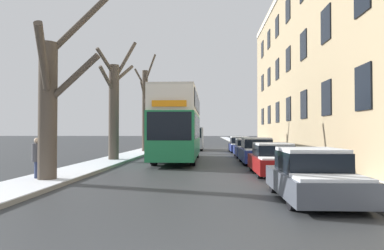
# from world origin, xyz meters

# --- Properties ---
(sidewalk_left) EXTENTS (2.17, 130.00, 0.16)m
(sidewalk_left) POSITION_xyz_m (-5.55, 53.00, 0.08)
(sidewalk_left) COLOR gray
(sidewalk_left) RESTS_ON ground
(sidewalk_right) EXTENTS (2.17, 130.00, 0.16)m
(sidewalk_right) POSITION_xyz_m (5.55, 53.00, 0.08)
(sidewalk_right) COLOR gray
(sidewalk_right) RESTS_ON ground
(terrace_facade_right) EXTENTS (9.10, 38.30, 14.30)m
(terrace_facade_right) POSITION_xyz_m (11.13, 21.17, 7.15)
(terrace_facade_right) COLOR tan
(terrace_facade_right) RESTS_ON ground
(bare_tree_left_0) EXTENTS (2.54, 3.34, 7.29)m
(bare_tree_left_0) POSITION_xyz_m (-5.21, 9.06, 3.03)
(bare_tree_left_0) COLOR #4C4238
(bare_tree_left_0) RESTS_ON ground
(bare_tree_left_1) EXTENTS (2.14, 3.60, 7.73)m
(bare_tree_left_1) POSITION_xyz_m (-5.42, 18.18, 3.51)
(bare_tree_left_1) COLOR #4C4238
(bare_tree_left_1) RESTS_ON ground
(bare_tree_left_2) EXTENTS (2.30, 2.36, 8.67)m
(bare_tree_left_2) POSITION_xyz_m (-5.23, 27.48, 4.06)
(bare_tree_left_2) COLOR #4C4238
(bare_tree_left_2) RESTS_ON ground
(bare_tree_left_3) EXTENTS (1.69, 4.14, 6.28)m
(bare_tree_left_3) POSITION_xyz_m (-5.46, 35.84, 3.16)
(bare_tree_left_3) COLOR #4C4238
(bare_tree_left_3) RESTS_ON ground
(double_decker_bus) EXTENTS (2.53, 10.13, 4.41)m
(double_decker_bus) POSITION_xyz_m (-1.44, 18.98, 2.50)
(double_decker_bus) COLOR #1E7A47
(double_decker_bus) RESTS_ON ground
(parked_car_0) EXTENTS (1.86, 4.02, 1.42)m
(parked_car_0) POSITION_xyz_m (3.38, 6.49, 0.65)
(parked_car_0) COLOR #474C56
(parked_car_0) RESTS_ON ground
(parked_car_1) EXTENTS (1.77, 4.26, 1.39)m
(parked_car_1) POSITION_xyz_m (3.38, 12.20, 0.64)
(parked_car_1) COLOR maroon
(parked_car_1) RESTS_ON ground
(parked_car_2) EXTENTS (1.86, 4.27, 1.53)m
(parked_car_2) POSITION_xyz_m (3.38, 17.48, 0.70)
(parked_car_2) COLOR navy
(parked_car_2) RESTS_ON ground
(parked_car_3) EXTENTS (1.78, 4.04, 1.38)m
(parked_car_3) POSITION_xyz_m (3.38, 22.66, 0.64)
(parked_car_3) COLOR navy
(parked_car_3) RESTS_ON ground
(parked_car_4) EXTENTS (1.86, 4.49, 1.45)m
(parked_car_4) POSITION_xyz_m (3.38, 28.89, 0.66)
(parked_car_4) COLOR navy
(parked_car_4) RESTS_ON ground
(oncoming_van) EXTENTS (1.92, 4.85, 2.34)m
(oncoming_van) POSITION_xyz_m (-1.05, 32.41, 1.26)
(oncoming_van) COLOR #9EA3AD
(oncoming_van) RESTS_ON ground
(pedestrian_left_sidewalk) EXTENTS (0.36, 0.36, 1.66)m
(pedestrian_left_sidewalk) POSITION_xyz_m (-5.86, 9.38, 0.91)
(pedestrian_left_sidewalk) COLOR navy
(pedestrian_left_sidewalk) RESTS_ON ground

